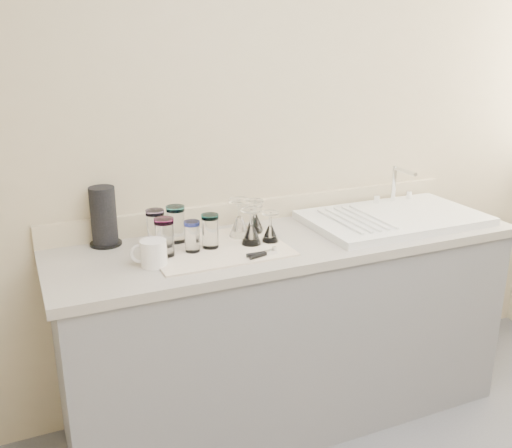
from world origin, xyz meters
name	(u,v)px	position (x,y,z in m)	size (l,w,h in m)	color
counter_unit	(288,329)	(0.00, 1.20, 0.45)	(2.06, 0.62, 0.90)	slate
sink_unit	(394,217)	(0.55, 1.20, 0.92)	(0.82, 0.50, 0.22)	white
dish_towel	(217,248)	(-0.34, 1.19, 0.90)	(0.55, 0.42, 0.01)	white
tumbler_teal	(156,227)	(-0.56, 1.32, 0.98)	(0.08, 0.08, 0.15)	white
tumbler_cyan	(176,224)	(-0.47, 1.32, 0.99)	(0.08, 0.08, 0.16)	white
tumbler_magenta	(165,237)	(-0.56, 1.19, 0.99)	(0.08, 0.08, 0.15)	white
tumbler_blue	(192,236)	(-0.44, 1.19, 0.97)	(0.06, 0.06, 0.13)	white
tumbler_lavender	(210,231)	(-0.36, 1.20, 0.98)	(0.07, 0.07, 0.14)	white
goblet_back_left	(240,224)	(-0.20, 1.29, 0.96)	(0.09, 0.09, 0.16)	white
goblet_back_right	(255,220)	(-0.11, 1.33, 0.95)	(0.08, 0.08, 0.14)	white
goblet_front_left	(251,232)	(-0.19, 1.17, 0.96)	(0.08, 0.08, 0.15)	white
goblet_front_right	(270,231)	(-0.11, 1.17, 0.95)	(0.07, 0.07, 0.13)	white
goblet_extra	(255,223)	(-0.12, 1.31, 0.95)	(0.07, 0.07, 0.12)	white
can_opener	(262,254)	(-0.21, 1.03, 0.92)	(0.13, 0.05, 0.02)	silver
white_mug	(153,253)	(-0.62, 1.12, 0.95)	(0.15, 0.13, 0.10)	silver
paper_towel_roll	(104,217)	(-0.75, 1.43, 1.02)	(0.13, 0.13, 0.25)	black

